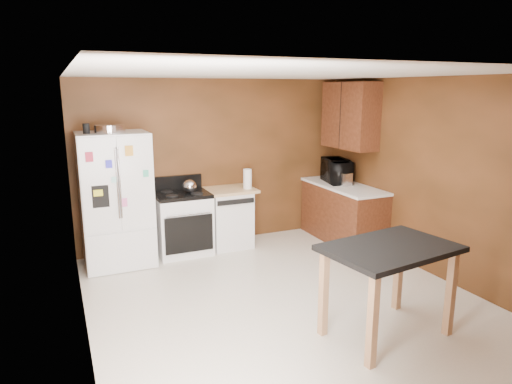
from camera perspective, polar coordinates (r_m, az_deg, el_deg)
floor at (r=5.39m, az=3.27°, el=-13.10°), size 4.50×4.50×0.00m
ceiling at (r=4.85m, az=3.66°, el=14.54°), size 4.50×4.50×0.00m
wall_back at (r=7.01m, az=-5.00°, el=3.71°), size 4.20×0.00×4.20m
wall_front at (r=3.22m, az=22.26°, el=-8.14°), size 4.20×0.00×4.20m
wall_left at (r=4.44m, az=-21.42°, el=-2.44°), size 0.00×4.50×4.50m
wall_right at (r=6.20m, az=20.99°, el=1.72°), size 0.00×4.50×4.50m
roasting_pan at (r=6.20m, az=-17.82°, el=7.56°), size 0.40×0.40×0.10m
pen_cup at (r=6.15m, az=-20.46°, el=7.45°), size 0.08×0.08×0.13m
kettle at (r=6.55m, az=-8.30°, el=0.72°), size 0.19×0.19×0.19m
paper_towel at (r=6.80m, az=-1.08°, el=1.65°), size 0.14×0.14×0.30m
green_canister at (r=6.93m, az=-1.14°, el=1.11°), size 0.12×0.12×0.11m
toaster at (r=7.15m, az=10.75°, el=1.65°), size 0.22×0.30×0.19m
microwave at (r=7.34m, az=10.02°, el=2.52°), size 0.53×0.68×0.34m
refrigerator at (r=6.37m, az=-17.08°, el=-0.94°), size 0.90×0.80×1.80m
gas_range at (r=6.70m, az=-9.15°, el=-3.75°), size 0.76×0.68×1.10m
dishwasher at (r=6.93m, az=-3.44°, el=-3.13°), size 0.78×0.63×0.89m
right_cabinets at (r=7.22m, az=11.05°, el=1.02°), size 0.63×1.58×2.45m
island at (r=4.53m, az=16.33°, el=-8.16°), size 1.32×0.97×0.91m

